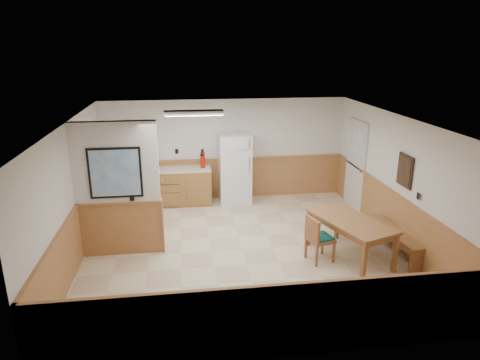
{
  "coord_description": "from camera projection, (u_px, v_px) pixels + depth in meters",
  "views": [
    {
      "loc": [
        -1.06,
        -7.32,
        3.77
      ],
      "look_at": [
        0.01,
        0.4,
        1.28
      ],
      "focal_mm": 32.0,
      "sensor_mm": 36.0,
      "label": 1
    }
  ],
  "objects": [
    {
      "name": "dining_chair",
      "position": [
        317.0,
        236.0,
        7.62
      ],
      "size": [
        0.66,
        0.53,
        0.85
      ],
      "rotation": [
        0.0,
        0.0,
        0.27
      ],
      "color": "#A36F3C",
      "rests_on": "ground"
    },
    {
      "name": "dining_table",
      "position": [
        350.0,
        225.0,
        7.71
      ],
      "size": [
        1.32,
        1.82,
        0.75
      ],
      "rotation": [
        0.0,
        0.0,
        0.34
      ],
      "color": "#A36F3C",
      "rests_on": "ground"
    },
    {
      "name": "soap_bottle",
      "position": [
        133.0,
        165.0,
        10.11
      ],
      "size": [
        0.1,
        0.1,
        0.24
      ],
      "primitive_type": "cylinder",
      "rotation": [
        0.0,
        0.0,
        -0.32
      ],
      "color": "#178034",
      "rests_on": "kitchen_counter"
    },
    {
      "name": "right_wall",
      "position": [
        397.0,
        181.0,
        8.21
      ],
      "size": [
        0.02,
        6.0,
        2.5
      ],
      "primitive_type": "cube",
      "color": "silver",
      "rests_on": "ground"
    },
    {
      "name": "refrigerator",
      "position": [
        235.0,
        169.0,
        10.44
      ],
      "size": [
        0.76,
        0.72,
        1.72
      ],
      "rotation": [
        0.0,
        0.0,
        0.01
      ],
      "color": "silver",
      "rests_on": "ground"
    },
    {
      "name": "ground",
      "position": [
        242.0,
        250.0,
        8.2
      ],
      "size": [
        6.0,
        6.0,
        0.0
      ],
      "primitive_type": "plane",
      "color": "beige",
      "rests_on": "ground"
    },
    {
      "name": "ceiling",
      "position": [
        243.0,
        120.0,
        7.44
      ],
      "size": [
        6.0,
        6.0,
        0.02
      ],
      "primitive_type": "cube",
      "color": "silver",
      "rests_on": "back_wall"
    },
    {
      "name": "kitchen_counter",
      "position": [
        178.0,
        186.0,
        10.43
      ],
      "size": [
        2.2,
        0.61,
        1.0
      ],
      "color": "olive",
      "rests_on": "ground"
    },
    {
      "name": "dining_bench",
      "position": [
        394.0,
        236.0,
        7.99
      ],
      "size": [
        0.52,
        1.62,
        0.45
      ],
      "rotation": [
        0.0,
        0.0,
        0.11
      ],
      "color": "#A36F3C",
      "rests_on": "ground"
    },
    {
      "name": "wainscot_left",
      "position": [
        78.0,
        235.0,
        7.65
      ],
      "size": [
        0.04,
        6.0,
        1.0
      ],
      "primitive_type": "cube",
      "color": "#B06C46",
      "rests_on": "ground"
    },
    {
      "name": "fluorescent_fixture",
      "position": [
        194.0,
        113.0,
        8.57
      ],
      "size": [
        1.2,
        0.3,
        0.09
      ],
      "color": "silver",
      "rests_on": "ceiling"
    },
    {
      "name": "exterior_door",
      "position": [
        355.0,
        165.0,
        10.06
      ],
      "size": [
        0.07,
        1.02,
        2.15
      ],
      "color": "silver",
      "rests_on": "ground"
    },
    {
      "name": "kitchen_window",
      "position": [
        138.0,
        141.0,
        10.26
      ],
      "size": [
        0.8,
        0.04,
        1.0
      ],
      "color": "silver",
      "rests_on": "back_wall"
    },
    {
      "name": "left_wall",
      "position": [
        72.0,
        196.0,
        7.42
      ],
      "size": [
        0.02,
        6.0,
        2.5
      ],
      "primitive_type": "cube",
      "color": "silver",
      "rests_on": "ground"
    },
    {
      "name": "wainscot_right",
      "position": [
        392.0,
        217.0,
        8.43
      ],
      "size": [
        0.04,
        6.0,
        1.0
      ],
      "primitive_type": "cube",
      "color": "#B06C46",
      "rests_on": "ground"
    },
    {
      "name": "fire_extinguisher",
      "position": [
        203.0,
        160.0,
        10.29
      ],
      "size": [
        0.15,
        0.15,
        0.46
      ],
      "rotation": [
        0.0,
        0.0,
        0.35
      ],
      "color": "#B21909",
      "rests_on": "kitchen_counter"
    },
    {
      "name": "wall_painting",
      "position": [
        405.0,
        171.0,
        7.83
      ],
      "size": [
        0.04,
        0.5,
        0.6
      ],
      "color": "black",
      "rests_on": "right_wall"
    },
    {
      "name": "back_wall",
      "position": [
        225.0,
        150.0,
        10.65
      ],
      "size": [
        6.0,
        0.02,
        2.5
      ],
      "primitive_type": "cube",
      "color": "silver",
      "rests_on": "ground"
    },
    {
      "name": "wainscot_back",
      "position": [
        226.0,
        179.0,
        10.86
      ],
      "size": [
        6.0,
        0.04,
        1.0
      ],
      "primitive_type": "cube",
      "color": "#B06C46",
      "rests_on": "ground"
    },
    {
      "name": "partition_wall",
      "position": [
        118.0,
        191.0,
        7.71
      ],
      "size": [
        1.5,
        0.2,
        2.5
      ],
      "color": "silver",
      "rests_on": "ground"
    }
  ]
}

